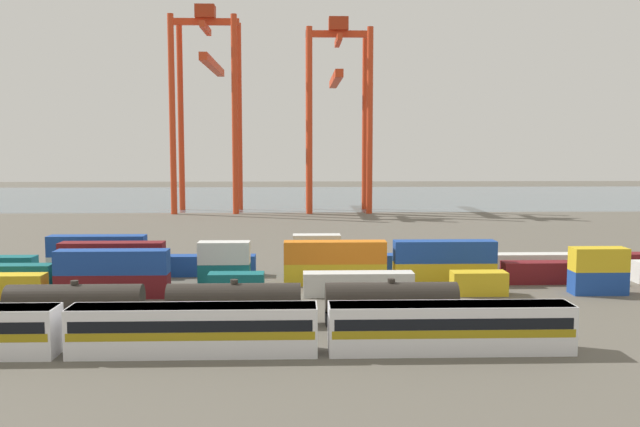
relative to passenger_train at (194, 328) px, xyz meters
name	(u,v)px	position (x,y,z in m)	size (l,w,h in m)	color
ground_plane	(271,242)	(3.49, 63.58, -2.14)	(420.00, 420.00, 0.00)	#5B564C
harbour_water	(284,197)	(3.49, 172.20, -2.14)	(400.00, 110.00, 0.01)	slate
passenger_train	(194,328)	(0.00, 0.00, 0.00)	(59.97, 3.14, 3.90)	silver
freight_tank_row	(155,304)	(-4.88, 8.99, -0.18)	(55.57, 2.74, 4.20)	#232326
shipping_container_1	(113,285)	(-11.93, 20.96, -0.84)	(12.10, 2.44, 2.60)	maroon
shipping_container_2	(112,262)	(-11.93, 20.96, 1.76)	(12.10, 2.44, 2.60)	#1C4299
shipping_container_3	(236,285)	(1.44, 20.96, -0.84)	(6.04, 2.44, 2.60)	#146066
shipping_container_4	(358,284)	(14.81, 20.96, -0.84)	(12.10, 2.44, 2.60)	silver
shipping_container_5	(479,283)	(28.18, 20.96, -0.84)	(6.04, 2.44, 2.60)	gold
shipping_container_6	(598,282)	(41.55, 20.96, -0.84)	(6.04, 2.44, 2.60)	#1C4299
shipping_container_7	(599,259)	(41.55, 20.96, 1.76)	(6.04, 2.44, 2.60)	gold
shipping_container_10	(0,276)	(-26.69, 27.15, -0.84)	(12.10, 2.44, 2.60)	#146066
shipping_container_11	(113,275)	(-13.60, 27.15, -0.84)	(12.10, 2.44, 2.60)	#146066
shipping_container_12	(112,253)	(-13.60, 27.15, 1.76)	(12.10, 2.44, 2.60)	maroon
shipping_container_13	(224,274)	(-0.51, 27.15, -0.84)	(6.04, 2.44, 2.60)	#146066
shipping_container_14	(224,253)	(-0.51, 27.15, 1.76)	(6.04, 2.44, 2.60)	silver
shipping_container_15	(335,274)	(12.58, 27.15, -0.84)	(12.10, 2.44, 2.60)	gold
shipping_container_16	(335,252)	(12.58, 27.15, 1.76)	(12.10, 2.44, 2.60)	orange
shipping_container_17	(444,273)	(25.67, 27.15, -0.84)	(12.10, 2.44, 2.60)	gold
shipping_container_18	(445,251)	(25.67, 27.15, 1.76)	(12.10, 2.44, 2.60)	#1C4299
shipping_container_19	(552,272)	(38.76, 27.15, -0.84)	(12.10, 2.44, 2.60)	maroon
shipping_container_22	(98,266)	(-17.15, 33.34, -0.84)	(12.10, 2.44, 2.60)	silver
shipping_container_23	(97,246)	(-17.15, 33.34, 1.76)	(12.10, 2.44, 2.60)	#1C4299
shipping_container_24	(208,265)	(-3.29, 33.34, -0.84)	(12.10, 2.44, 2.60)	#1C4299
shipping_container_25	(317,265)	(10.57, 33.34, -0.84)	(6.04, 2.44, 2.60)	#146066
shipping_container_26	(317,245)	(10.57, 33.34, 1.76)	(6.04, 2.44, 2.60)	silver
shipping_container_27	(424,264)	(24.42, 33.34, -0.84)	(12.10, 2.44, 2.60)	#1C4299
shipping_container_28	(531,264)	(38.28, 33.34, -0.84)	(12.10, 2.44, 2.60)	silver
shipping_container_29	(637,263)	(52.14, 33.34, -0.84)	(12.10, 2.44, 2.60)	maroon
gantry_crane_west	(208,88)	(-14.55, 123.27, 29.02)	(16.66, 39.72, 51.18)	red
gantry_crane_central	(338,97)	(18.38, 122.49, 26.87)	(16.34, 33.98, 48.39)	red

